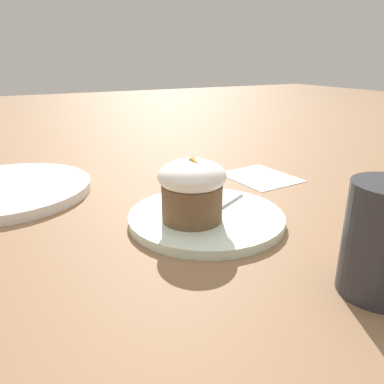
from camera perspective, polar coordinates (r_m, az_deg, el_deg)
The scene contains 6 objects.
ground_plane at distance 0.51m, azimuth 2.17°, elevation -4.52°, with size 4.00×4.00×0.00m, color #846042.
dessert_plate at distance 0.50m, azimuth 2.18°, elevation -3.90°, with size 0.21×0.21×0.01m.
carrot_cake at distance 0.47m, azimuth 0.00°, elevation 0.53°, with size 0.09×0.09×0.08m.
spoon at distance 0.50m, azimuth 2.63°, elevation -3.09°, with size 0.08×0.12×0.01m.
side_plate at distance 0.67m, azimuth -26.57°, elevation 0.29°, with size 0.27×0.27×0.02m.
paper_napkin at distance 0.70m, azimuth 10.38°, elevation 2.30°, with size 0.13×0.12×0.00m.
Camera 1 is at (0.40, -0.23, 0.21)m, focal length 35.00 mm.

